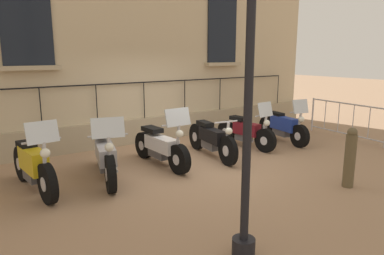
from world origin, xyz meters
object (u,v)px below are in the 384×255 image
(motorcycle_silver, at_px, (106,157))
(motorcycle_blue, at_px, (283,127))
(motorcycle_white, at_px, (161,147))
(crowd_barrier, at_px, (346,119))
(motorcycle_black, at_px, (212,140))
(bollard, at_px, (350,157))
(motorcycle_yellow, at_px, (34,167))
(motorcycle_maroon, at_px, (246,132))

(motorcycle_silver, xyz_separation_m, motorcycle_blue, (-0.06, 5.18, -0.03))
(motorcycle_white, bearing_deg, crowd_barrier, 81.82)
(motorcycle_white, bearing_deg, motorcycle_blue, 89.23)
(motorcycle_silver, height_order, crowd_barrier, motorcycle_silver)
(motorcycle_black, bearing_deg, bollard, 16.68)
(motorcycle_silver, height_order, motorcycle_blue, motorcycle_silver)
(motorcycle_silver, relative_size, motorcycle_blue, 1.10)
(motorcycle_yellow, bearing_deg, bollard, 57.60)
(motorcycle_white, bearing_deg, bollard, 35.77)
(motorcycle_black, xyz_separation_m, motorcycle_blue, (-0.04, 2.56, -0.01))
(motorcycle_silver, distance_m, crowd_barrier, 6.98)
(motorcycle_black, distance_m, motorcycle_maroon, 1.30)
(motorcycle_blue, bearing_deg, motorcycle_black, -89.01)
(motorcycle_black, height_order, bollard, bollard)
(crowd_barrier, distance_m, bollard, 4.11)
(motorcycle_black, bearing_deg, motorcycle_yellow, -91.12)
(motorcycle_black, distance_m, bollard, 3.10)
(motorcycle_silver, bearing_deg, crowd_barrier, 84.24)
(motorcycle_white, height_order, motorcycle_maroon, motorcycle_white)
(motorcycle_yellow, xyz_separation_m, motorcycle_white, (-0.02, 2.59, -0.04))
(motorcycle_yellow, distance_m, bollard, 5.68)
(motorcycle_yellow, height_order, motorcycle_blue, motorcycle_yellow)
(motorcycle_silver, relative_size, crowd_barrier, 0.88)
(motorcycle_silver, xyz_separation_m, crowd_barrier, (0.70, 6.95, 0.12))
(motorcycle_black, relative_size, bollard, 1.94)
(bollard, bearing_deg, motorcycle_black, -163.32)
(motorcycle_silver, bearing_deg, bollard, 49.93)
(motorcycle_white, height_order, crowd_barrier, motorcycle_white)
(motorcycle_silver, height_order, motorcycle_white, motorcycle_white)
(motorcycle_black, bearing_deg, motorcycle_silver, -89.69)
(motorcycle_yellow, relative_size, motorcycle_maroon, 1.08)
(motorcycle_yellow, bearing_deg, motorcycle_silver, 85.97)
(crowd_barrier, bearing_deg, motorcycle_white, -98.18)
(motorcycle_white, height_order, bollard, motorcycle_white)
(motorcycle_yellow, relative_size, motorcycle_white, 1.02)
(motorcycle_blue, bearing_deg, motorcycle_white, -90.77)
(motorcycle_black, bearing_deg, motorcycle_blue, 90.99)
(motorcycle_yellow, height_order, motorcycle_silver, motorcycle_yellow)
(motorcycle_blue, relative_size, bollard, 1.78)
(motorcycle_blue, relative_size, crowd_barrier, 0.80)
(motorcycle_silver, relative_size, motorcycle_white, 1.06)
(motorcycle_black, relative_size, crowd_barrier, 0.87)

